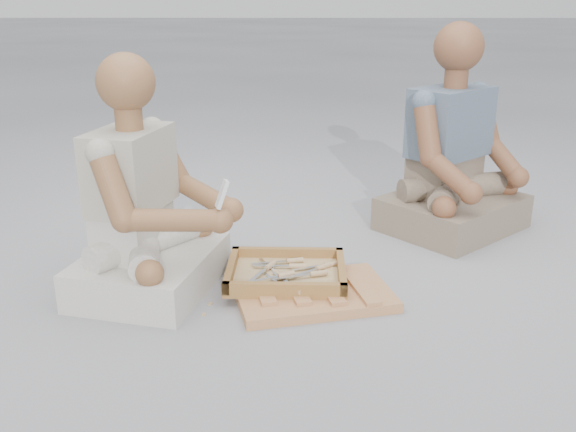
{
  "coord_description": "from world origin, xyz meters",
  "views": [
    {
      "loc": [
        0.04,
        -2.25,
        1.14
      ],
      "look_at": [
        0.02,
        0.17,
        0.3
      ],
      "focal_mm": 40.0,
      "sensor_mm": 36.0,
      "label": 1
    }
  ],
  "objects_px": {
    "companion": "(454,163)",
    "craftsman": "(145,214)",
    "tool_tray": "(286,274)",
    "carved_panel": "(313,294)"
  },
  "relations": [
    {
      "from": "craftsman",
      "to": "companion",
      "type": "relative_size",
      "value": 0.92
    },
    {
      "from": "craftsman",
      "to": "companion",
      "type": "xyz_separation_m",
      "value": [
        1.38,
        0.72,
        0.02
      ]
    },
    {
      "from": "carved_panel",
      "to": "tool_tray",
      "type": "relative_size",
      "value": 1.23
    },
    {
      "from": "tool_tray",
      "to": "craftsman",
      "type": "xyz_separation_m",
      "value": [
        -0.56,
        -0.01,
        0.26
      ]
    },
    {
      "from": "craftsman",
      "to": "companion",
      "type": "distance_m",
      "value": 1.56
    },
    {
      "from": "carved_panel",
      "to": "craftsman",
      "type": "distance_m",
      "value": 0.73
    },
    {
      "from": "companion",
      "to": "craftsman",
      "type": "bearing_deg",
      "value": -14.01
    },
    {
      "from": "companion",
      "to": "tool_tray",
      "type": "bearing_deg",
      "value": -0.68
    },
    {
      "from": "tool_tray",
      "to": "carved_panel",
      "type": "bearing_deg",
      "value": -43.31
    },
    {
      "from": "tool_tray",
      "to": "companion",
      "type": "height_order",
      "value": "companion"
    }
  ]
}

